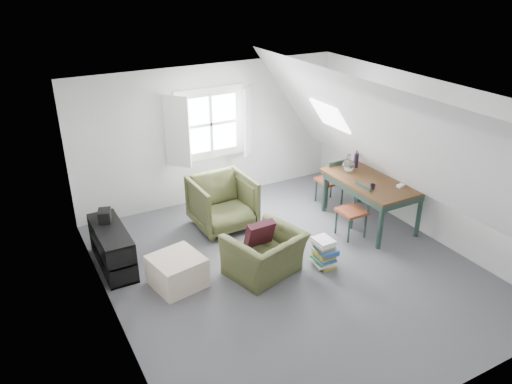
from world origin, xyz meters
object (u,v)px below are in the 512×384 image
magazine_stack (324,253)px  media_shelf (113,250)px  ottoman (177,271)px  armchair_near (264,273)px  dining_chair_far (331,180)px  dining_chair_near (354,210)px  dining_table (371,185)px  armchair_far (223,226)px

magazine_stack → media_shelf: bearing=151.9°
ottoman → armchair_near: bearing=-15.8°
ottoman → media_shelf: (-0.66, 0.86, 0.06)m
ottoman → dining_chair_far: (3.36, 1.04, 0.25)m
dining_chair_far → media_shelf: bearing=10.5°
dining_chair_near → magazine_stack: dining_chair_near is taller
media_shelf → magazine_stack: bearing=-31.7°
ottoman → media_shelf: bearing=127.4°
dining_chair_near → dining_table: bearing=117.9°
armchair_near → dining_chair_near: dining_chair_near is taller
magazine_stack → armchair_far: bearing=113.7°
ottoman → dining_chair_near: dining_chair_near is taller
armchair_far → media_shelf: media_shelf is taller
dining_chair_far → dining_chair_near: (-0.37, -1.11, -0.01)m
dining_table → media_shelf: 4.23m
armchair_far → dining_table: dining_table is taller
armchair_near → ottoman: bearing=-31.5°
armchair_near → dining_chair_far: dining_chair_far is taller
armchair_far → media_shelf: (-1.92, -0.35, 0.28)m
dining_chair_far → dining_chair_near: 1.17m
ottoman → dining_chair_near: bearing=-1.2°
dining_chair_near → media_shelf: bearing=-97.2°
ottoman → dining_chair_far: 3.53m
ottoman → dining_table: dining_table is taller
dining_chair_near → magazine_stack: (-0.94, -0.53, -0.23)m
dining_table → media_shelf: bearing=165.9°
dining_chair_far → media_shelf: size_ratio=0.74×
dining_table → armchair_near: bearing=-172.7°
dining_table → magazine_stack: bearing=-157.6°
dining_table → dining_chair_near: bearing=-163.2°
dining_chair_near → dining_chair_far: bearing=168.5°
armchair_far → dining_chair_far: dining_chair_far is taller
armchair_near → ottoman: (-1.19, 0.34, 0.22)m
dining_chair_far → magazine_stack: 2.11m
armchair_near → dining_chair_far: bearing=-163.2°
ottoman → media_shelf: media_shelf is taller
dining_table → ottoman: bearing=177.9°
dining_table → dining_chair_near: dining_chair_near is taller
armchair_far → ottoman: (-1.26, -1.21, 0.22)m
media_shelf → armchair_near: bearing=-36.4°
dining_chair_near → magazine_stack: bearing=-53.7°
armchair_far → magazine_stack: 1.98m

